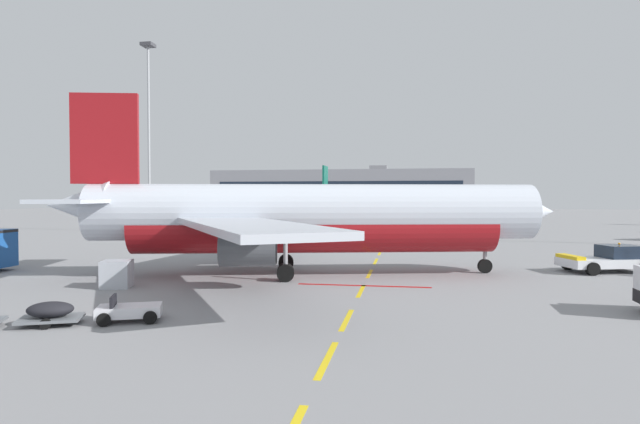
{
  "coord_description": "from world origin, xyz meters",
  "views": [
    {
      "loc": [
        20.56,
        -8.74,
        5.29
      ],
      "look_at": [
        14.49,
        27.05,
        4.27
      ],
      "focal_mm": 28.94,
      "sensor_mm": 36.0,
      "label": 1
    }
  ],
  "objects_px": {
    "airliner_far_center": "(312,210)",
    "uld_cargo_container": "(117,274)",
    "pushback_tug": "(608,259)",
    "baggage_train": "(51,313)",
    "apron_light_mast_near": "(149,117)",
    "airliner_foreground": "(306,217)"
  },
  "relations": [
    {
      "from": "airliner_far_center",
      "to": "uld_cargo_container",
      "type": "bearing_deg",
      "value": -93.51
    },
    {
      "from": "pushback_tug",
      "to": "baggage_train",
      "type": "xyz_separation_m",
      "value": [
        -28.58,
        -20.33,
        -0.38
      ]
    },
    {
      "from": "pushback_tug",
      "to": "apron_light_mast_near",
      "type": "relative_size",
      "value": 0.23
    },
    {
      "from": "airliner_foreground",
      "to": "baggage_train",
      "type": "relative_size",
      "value": 4.06
    },
    {
      "from": "airliner_foreground",
      "to": "uld_cargo_container",
      "type": "height_order",
      "value": "airliner_foreground"
    },
    {
      "from": "airliner_far_center",
      "to": "baggage_train",
      "type": "height_order",
      "value": "airliner_far_center"
    },
    {
      "from": "baggage_train",
      "to": "pushback_tug",
      "type": "bearing_deg",
      "value": 35.43
    },
    {
      "from": "baggage_train",
      "to": "apron_light_mast_near",
      "type": "bearing_deg",
      "value": 114.18
    },
    {
      "from": "pushback_tug",
      "to": "uld_cargo_container",
      "type": "bearing_deg",
      "value": -159.35
    },
    {
      "from": "apron_light_mast_near",
      "to": "uld_cargo_container",
      "type": "bearing_deg",
      "value": -64.16
    },
    {
      "from": "pushback_tug",
      "to": "apron_light_mast_near",
      "type": "height_order",
      "value": "apron_light_mast_near"
    },
    {
      "from": "uld_cargo_container",
      "to": "apron_light_mast_near",
      "type": "relative_size",
      "value": 0.07
    },
    {
      "from": "baggage_train",
      "to": "uld_cargo_container",
      "type": "relative_size",
      "value": 4.33
    },
    {
      "from": "airliner_foreground",
      "to": "uld_cargo_container",
      "type": "distance_m",
      "value": 12.5
    },
    {
      "from": "uld_cargo_container",
      "to": "airliner_foreground",
      "type": "bearing_deg",
      "value": 34.14
    },
    {
      "from": "airliner_foreground",
      "to": "pushback_tug",
      "type": "relative_size",
      "value": 5.27
    },
    {
      "from": "airliner_far_center",
      "to": "pushback_tug",
      "type": "bearing_deg",
      "value": -51.63
    },
    {
      "from": "airliner_foreground",
      "to": "baggage_train",
      "type": "xyz_separation_m",
      "value": [
        -7.71,
        -15.48,
        -3.42
      ]
    },
    {
      "from": "uld_cargo_container",
      "to": "apron_light_mast_near",
      "type": "height_order",
      "value": "apron_light_mast_near"
    },
    {
      "from": "apron_light_mast_near",
      "to": "baggage_train",
      "type": "bearing_deg",
      "value": -65.82
    },
    {
      "from": "airliner_far_center",
      "to": "apron_light_mast_near",
      "type": "relative_size",
      "value": 1.06
    },
    {
      "from": "airliner_far_center",
      "to": "baggage_train",
      "type": "xyz_separation_m",
      "value": [
        -0.58,
        -55.69,
        -2.92
      ]
    }
  ]
}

